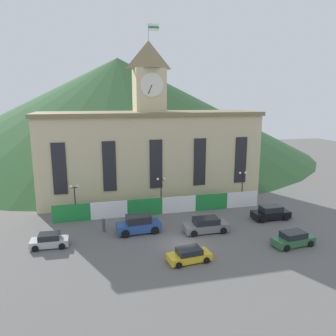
{
  "coord_description": "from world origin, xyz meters",
  "views": [
    {
      "loc": [
        -9.52,
        -31.8,
        15.47
      ],
      "look_at": [
        0.0,
        6.45,
        7.1
      ],
      "focal_mm": 35.0,
      "sensor_mm": 36.0,
      "label": 1
    }
  ],
  "objects": [
    {
      "name": "street_lamp_far_left",
      "position": [
        0.07,
        10.71,
        3.55
      ],
      "size": [
        1.26,
        0.36,
        4.86
      ],
      "color": "black",
      "rests_on": "ground"
    },
    {
      "name": "car_green_wagon",
      "position": [
        11.43,
        -3.28,
        0.72
      ],
      "size": [
        4.77,
        2.54,
        1.55
      ],
      "rotation": [
        0.0,
        0.0,
        0.11
      ],
      "color": "#2D663D",
      "rests_on": "ground"
    },
    {
      "name": "car_silver_hatch",
      "position": [
        -13.92,
        2.66,
        0.69
      ],
      "size": [
        3.96,
        2.13,
        1.5
      ],
      "rotation": [
        0.0,
        0.0,
        3.1
      ],
      "color": "#B7B7BC",
      "rests_on": "ground"
    },
    {
      "name": "car_gray_pickup",
      "position": [
        3.62,
        2.43,
        0.81
      ],
      "size": [
        5.3,
        2.36,
        1.75
      ],
      "rotation": [
        0.0,
        0.0,
        3.14
      ],
      "color": "slate",
      "rests_on": "ground"
    },
    {
      "name": "banner_fence",
      "position": [
        0.0,
        9.73,
        1.15
      ],
      "size": [
        28.64,
        0.12,
        2.3
      ],
      "color": "#1E8438",
      "rests_on": "ground"
    },
    {
      "name": "street_lamp_right",
      "position": [
        12.34,
        10.71,
        3.67
      ],
      "size": [
        1.26,
        0.36,
        5.06
      ],
      "color": "black",
      "rests_on": "ground"
    },
    {
      "name": "ground_plane",
      "position": [
        0.0,
        0.0,
        0.0
      ],
      "size": [
        160.0,
        160.0,
        0.0
      ],
      "primitive_type": "plane",
      "color": "#605E5B"
    },
    {
      "name": "car_yellow_coupe",
      "position": [
        -0.48,
        -3.92,
        0.63
      ],
      "size": [
        4.36,
        2.45,
        1.35
      ],
      "rotation": [
        0.0,
        0.0,
        0.1
      ],
      "color": "yellow",
      "rests_on": "ground"
    },
    {
      "name": "street_lamp_left",
      "position": [
        -11.43,
        10.71,
        3.36
      ],
      "size": [
        1.26,
        0.36,
        4.57
      ],
      "color": "black",
      "rests_on": "ground"
    },
    {
      "name": "civic_building",
      "position": [
        0.0,
        18.42,
        7.4
      ],
      "size": [
        33.97,
        10.07,
        26.29
      ],
      "color": "beige",
      "rests_on": "ground"
    },
    {
      "name": "hillside_backdrop",
      "position": [
        0.0,
        66.18,
        13.42
      ],
      "size": [
        108.53,
        108.53,
        26.85
      ],
      "primitive_type": "cone",
      "color": "#2D562D",
      "rests_on": "ground"
    },
    {
      "name": "car_blue_van",
      "position": [
        -4.15,
        4.15,
        0.96
      ],
      "size": [
        5.2,
        2.59,
        2.1
      ],
      "rotation": [
        0.0,
        0.0,
        3.19
      ],
      "color": "#284C99",
      "rests_on": "ground"
    },
    {
      "name": "car_black_suv",
      "position": [
        13.37,
        4.41,
        0.83
      ],
      "size": [
        4.91,
        2.37,
        1.8
      ],
      "rotation": [
        0.0,
        0.0,
        3.14
      ],
      "color": "black",
      "rests_on": "ground"
    },
    {
      "name": "pedestrian",
      "position": [
        -8.11,
        5.36,
        1.03
      ],
      "size": [
        0.55,
        0.55,
        1.88
      ],
      "rotation": [
        0.0,
        0.0,
        3.61
      ],
      "color": "#4C4C4C",
      "rests_on": "ground"
    }
  ]
}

